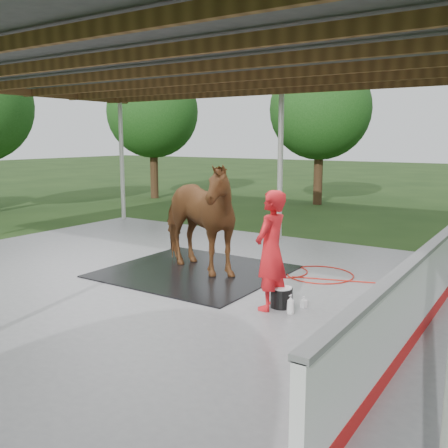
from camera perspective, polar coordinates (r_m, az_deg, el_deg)
The scene contains 12 objects.
ground at distance 9.55m, azimuth -6.80°, elevation -6.56°, with size 100.00×100.00×0.00m, color #1E3814.
concrete_slab at distance 9.55m, azimuth -6.81°, elevation -6.42°, with size 12.00×10.00×0.05m, color slate.
pavilion_structure at distance 9.26m, azimuth -7.32°, elevation 17.71°, with size 12.60×10.60×4.05m.
dasher_board at distance 7.41m, azimuth 21.69°, elevation -7.30°, with size 0.16×8.00×1.15m.
tree_belt at distance 9.75m, azimuth -2.31°, elevation 16.32°, with size 28.00×28.00×5.80m.
rubber_mat at distance 9.98m, azimuth -3.40°, elevation -5.42°, with size 3.30×3.09×0.02m, color black.
horse at distance 9.75m, azimuth -3.46°, elevation 0.80°, with size 1.17×2.56×2.16m, color brown.
handler at distance 7.69m, azimuth 5.37°, elevation -3.02°, with size 0.68×0.45×1.86m, color red.
wash_bucket at distance 7.98m, azimuth 6.59°, elevation -8.27°, with size 0.35×0.35×0.32m.
soap_bottle_a at distance 7.69m, azimuth 7.62°, elevation -9.10°, with size 0.12×0.12×0.30m, color silver.
soap_bottle_b at distance 8.01m, azimuth 9.11°, elevation -8.79°, with size 0.08×0.09×0.19m, color #338CD8.
hose_coil at distance 9.96m, azimuth 9.28°, elevation -5.56°, with size 2.33×1.34×0.02m.
Camera 1 is at (5.95, -6.98, 2.69)m, focal length 40.00 mm.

